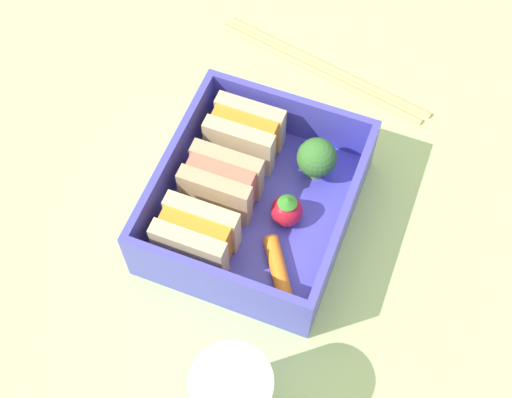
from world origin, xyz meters
TOP-DOWN VIEW (x-y plane):
  - ground_plane at (0.00, 0.00)cm, footprint 120.00×120.00cm
  - bento_tray at (0.00, 0.00)cm, footprint 16.81×14.76cm
  - bento_rim at (0.00, 0.00)cm, footprint 16.81×14.76cm
  - sandwich_left at (-5.00, 2.91)cm, footprint 3.78×5.83cm
  - sandwich_center_left at (0.00, 2.91)cm, footprint 3.78×5.83cm
  - sandwich_center at (5.00, 2.91)cm, footprint 3.78×5.83cm
  - carrot_stick_far_left at (-4.68, -3.62)cm, footprint 5.22×4.00cm
  - strawberry_far_left at (0.00, -2.59)cm, footprint 2.54×2.54cm
  - broccoli_floret at (4.83, -3.36)cm, footprint 3.24×3.24cm
  - chopstick_pair at (16.52, -0.47)cm, footprint 5.94×21.00cm
  - drinking_glass at (-15.41, -4.29)cm, footprint 5.30×5.30cm

SIDE VIEW (x-z plane):
  - ground_plane at x=0.00cm, z-range -2.00..0.00cm
  - chopstick_pair at x=16.52cm, z-range 0.00..0.70cm
  - bento_tray at x=0.00cm, z-range 0.00..1.20cm
  - carrot_stick_far_left at x=-4.68cm, z-range 1.20..2.44cm
  - strawberry_far_left at x=0.00cm, z-range 1.02..4.17cm
  - sandwich_left at x=-5.00cm, z-range 1.20..5.62cm
  - sandwich_center_left at x=0.00cm, z-range 1.20..5.62cm
  - sandwich_center at x=5.00cm, z-range 1.20..5.62cm
  - broccoli_floret at x=4.83cm, z-range 1.49..5.50cm
  - bento_rim at x=0.00cm, z-range 1.20..5.94cm
  - drinking_glass at x=-15.41cm, z-range 0.00..8.19cm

